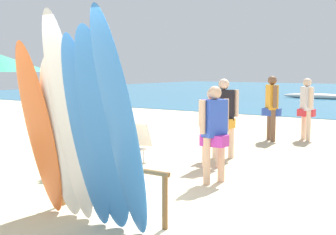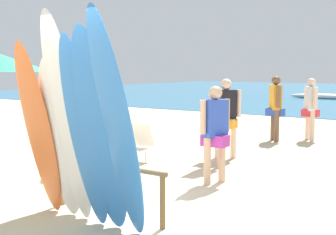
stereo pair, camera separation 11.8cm
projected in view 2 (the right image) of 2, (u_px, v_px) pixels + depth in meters
surfboard_rack at (108, 177)px, 5.83m from camera, size 1.84×0.07×0.70m
surfboard_orange_0 at (39, 130)px, 5.75m from camera, size 0.53×0.60×2.24m
surfboard_white_1 at (60, 139)px, 5.64m from camera, size 0.56×0.50×2.05m
surfboard_white_2 at (67, 119)px, 5.42m from camera, size 0.61×0.67×2.59m
surfboard_blue_3 at (84, 134)px, 5.24m from camera, size 0.55×0.64×2.30m
surfboard_blue_4 at (100, 133)px, 5.05m from camera, size 0.60×0.72×2.37m
surfboard_blue_5 at (117, 127)px, 4.85m from camera, size 0.55×0.80×2.56m
beachgoer_by_water at (226, 113)px, 9.54m from camera, size 0.55×0.41×1.69m
beachgoer_near_rack at (215, 128)px, 7.44m from camera, size 0.42×0.58×1.62m
beachgoer_photographing at (311, 105)px, 11.92m from camera, size 0.43×0.51×1.65m
beachgoer_midbeach at (214, 122)px, 8.67m from camera, size 0.40×0.50×1.52m
beachgoer_strolling at (275, 104)px, 11.82m from camera, size 0.44×0.53×1.71m
beach_chair_red at (69, 153)px, 8.00m from camera, size 0.75×0.88×0.79m
beach_chair_blue at (136, 142)px, 9.15m from camera, size 0.57×0.76×0.81m
beach_chair_striped at (75, 138)px, 9.67m from camera, size 0.53×0.76×0.80m
distant_boat at (326, 97)px, 27.99m from camera, size 4.58×0.84×0.36m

